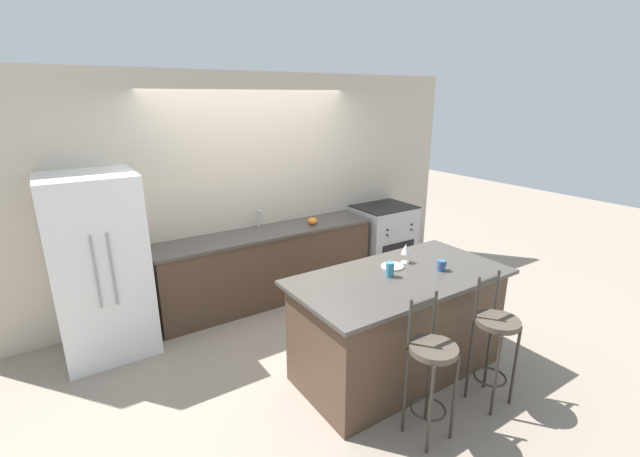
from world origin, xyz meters
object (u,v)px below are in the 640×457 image
object	(u,v)px
oven_range	(383,238)
bar_stool_far	(495,336)
bar_stool_near	(431,364)
pumpkin_decoration	(312,221)
refrigerator	(100,266)
dinner_plate	(393,266)
wine_glass	(406,250)
tumbler_cup	(390,270)
coffee_mug	(441,265)

from	to	relation	value
oven_range	bar_stool_far	size ratio (longest dim) A/B	0.86
bar_stool_near	pumpkin_decoration	size ratio (longest dim) A/B	9.21
refrigerator	oven_range	distance (m)	3.65
refrigerator	dinner_plate	world-z (taller)	refrigerator
refrigerator	bar_stool_near	size ratio (longest dim) A/B	1.60
wine_glass	tumbler_cup	xyz separation A→B (m)	(-0.34, -0.16, -0.06)
dinner_plate	coffee_mug	world-z (taller)	coffee_mug
coffee_mug	wine_glass	bearing A→B (deg)	113.26
pumpkin_decoration	bar_stool_far	bearing A→B (deg)	-88.20
oven_range	wine_glass	distance (m)	2.20
coffee_mug	bar_stool_near	bearing A→B (deg)	-140.64
bar_stool_near	pumpkin_decoration	world-z (taller)	bar_stool_near
oven_range	coffee_mug	size ratio (longest dim) A/B	8.63
oven_range	pumpkin_decoration	xyz separation A→B (m)	(-1.21, -0.04, 0.46)
pumpkin_decoration	bar_stool_near	bearing A→B (deg)	-103.69
coffee_mug	pumpkin_decoration	bearing A→B (deg)	92.87
coffee_mug	pumpkin_decoration	xyz separation A→B (m)	(-0.10, 1.98, -0.06)
wine_glass	coffee_mug	size ratio (longest dim) A/B	1.63
bar_stool_far	wine_glass	bearing A→B (deg)	97.21
bar_stool_near	dinner_plate	size ratio (longest dim) A/B	5.39
refrigerator	dinner_plate	size ratio (longest dim) A/B	8.65
wine_glass	pumpkin_decoration	xyz separation A→B (m)	(0.04, 1.67, -0.14)
refrigerator	dinner_plate	xyz separation A→B (m)	(2.20, -1.67, 0.08)
bar_stool_far	coffee_mug	bearing A→B (deg)	88.32
coffee_mug	tumbler_cup	bearing A→B (deg)	162.46
bar_stool_far	wine_glass	distance (m)	1.04
oven_range	dinner_plate	bearing A→B (deg)	-129.45
refrigerator	tumbler_cup	size ratio (longest dim) A/B	13.81
oven_range	bar_stool_far	distance (m)	2.86
wine_glass	pumpkin_decoration	bearing A→B (deg)	88.78
oven_range	coffee_mug	world-z (taller)	coffee_mug
bar_stool_near	coffee_mug	distance (m)	1.02
wine_glass	refrigerator	bearing A→B (deg)	145.30
bar_stool_near	dinner_plate	xyz separation A→B (m)	(0.42, 0.89, 0.35)
oven_range	bar_stool_far	xyz separation A→B (m)	(-1.13, -2.63, 0.13)
oven_range	bar_stool_far	world-z (taller)	bar_stool_far
refrigerator	wine_glass	world-z (taller)	refrigerator
bar_stool_far	wine_glass	size ratio (longest dim) A/B	6.15
coffee_mug	tumbler_cup	distance (m)	0.50
dinner_plate	refrigerator	bearing A→B (deg)	142.86
refrigerator	wine_glass	bearing A→B (deg)	-34.70
bar_stool_far	tumbler_cup	world-z (taller)	bar_stool_far
refrigerator	bar_stool_near	distance (m)	3.13
bar_stool_near	wine_glass	distance (m)	1.18
bar_stool_near	tumbler_cup	world-z (taller)	bar_stool_near
bar_stool_far	oven_range	bearing A→B (deg)	66.72
wine_glass	tumbler_cup	bearing A→B (deg)	-154.17
pumpkin_decoration	tumbler_cup	bearing A→B (deg)	-101.56
refrigerator	tumbler_cup	bearing A→B (deg)	-41.61
bar_stool_far	refrigerator	bearing A→B (deg)	134.14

